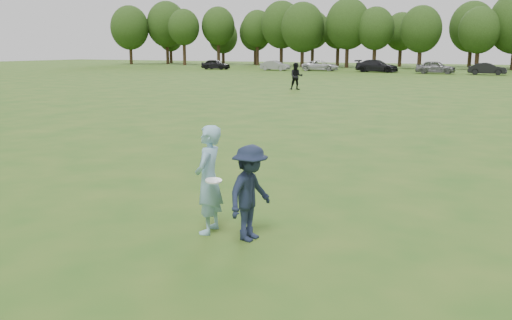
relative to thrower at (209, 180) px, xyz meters
The scene contains 11 objects.
ground 1.16m from the thrower, 88.86° to the left, with size 200.00×200.00×0.00m, color #275317.
thrower is the anchor object (origin of this frame).
defender 0.80m from the thrower, ahead, with size 1.01×0.58×1.57m, color #192137.
player_far_a 31.56m from the thrower, 109.44° to the left, with size 0.96×0.75×1.97m, color black.
car_a 68.88m from the thrower, 120.34° to the left, with size 1.67×4.14×1.41m, color black.
car_b 65.18m from the thrower, 113.30° to the left, with size 1.38×3.96×1.30m, color gray.
car_c 64.72m from the thrower, 107.95° to the left, with size 2.23×4.84×1.35m, color silver.
car_d 62.12m from the thrower, 101.37° to the left, with size 2.16×5.31×1.54m, color black.
car_e 60.11m from the thrower, 94.79° to the left, with size 1.82×4.52×1.54m, color slate.
car_f 59.67m from the thrower, 89.37° to the left, with size 1.43×4.10×1.35m, color black.
disc_in_play 0.35m from the thrower, 44.86° to the right, with size 0.31×0.31×0.07m.
Camera 1 is at (4.57, -8.22, 3.08)m, focal length 38.00 mm.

